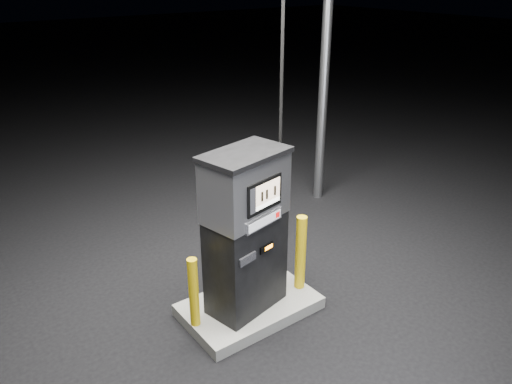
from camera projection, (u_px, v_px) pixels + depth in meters
ground at (250, 311)px, 6.14m from camera, size 80.00×80.00×0.00m
pump_island at (249, 306)px, 6.11m from camera, size 1.60×1.00×0.15m
fuel_dispenser at (246, 231)px, 5.62m from camera, size 1.13×0.76×4.05m
bollard_left at (194, 292)px, 5.52m from camera, size 0.14×0.14×0.86m
bollard_right at (301, 253)px, 6.17m from camera, size 0.16×0.16×0.99m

